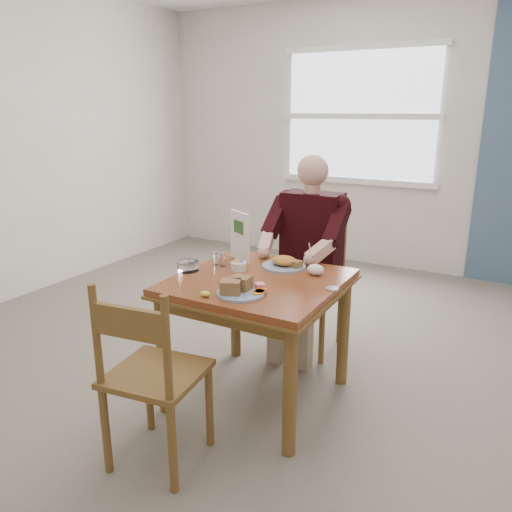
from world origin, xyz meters
The scene contains 16 objects.
floor centered at (0.00, 0.00, 0.00)m, with size 6.00×6.00×0.00m, color #675E53.
wall_back centered at (0.00, 3.00, 1.40)m, with size 5.50×5.50×0.00m, color silver.
lemon_wedge centered at (-0.10, -0.38, 0.77)m, with size 0.06×0.04×0.03m, color yellow.
napkin centered at (0.26, 0.22, 0.78)m, with size 0.10×0.08×0.06m, color white.
metal_dish centered at (0.43, 0.04, 0.75)m, with size 0.07×0.07×0.01m, color silver.
window centered at (-0.40, 2.97, 1.60)m, with size 1.72×0.04×1.42m.
table centered at (0.00, 0.00, 0.64)m, with size 0.92×0.92×0.75m.
chair_far centered at (0.00, 0.80, 0.48)m, with size 0.42×0.42×0.95m.
chair_near centered at (-0.15, -0.77, 0.48)m, with size 0.47×0.47×0.95m.
diner centered at (0.00, 0.71, 0.81)m, with size 0.53×0.56×1.39m.
near_plate centered at (0.03, -0.26, 0.78)m, with size 0.31×0.31×0.08m.
far_plate centered at (0.04, 0.26, 0.78)m, with size 0.33×0.33×0.07m.
caddy centered at (-0.18, 0.08, 0.78)m, with size 0.11×0.11×0.07m.
shakers centered at (-0.33, 0.11, 0.79)m, with size 0.09×0.04×0.08m.
creamer centered at (-0.43, -0.07, 0.78)m, with size 0.16×0.16×0.06m.
menu centered at (-0.28, 0.27, 0.91)m, with size 0.19×0.12×0.31m.
Camera 1 is at (1.28, -2.34, 1.67)m, focal length 35.00 mm.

